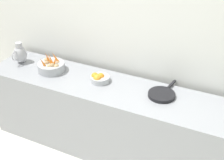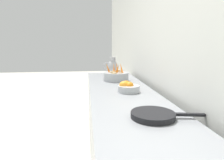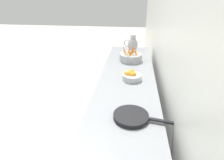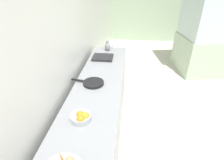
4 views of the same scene
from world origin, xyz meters
TOP-DOWN VIEW (x-y plane):
  - tile_wall_left at (-1.95, 0.63)m, footprint 0.10×9.30m
  - prep_counter at (-1.53, 0.13)m, footprint 0.61×3.37m
  - orange_bowl at (-1.58, -0.29)m, footprint 0.20×0.20m
  - metal_pitcher_short at (-1.56, 1.63)m, footprint 0.15×0.11m
  - counter_sink_basin at (-1.60, 1.24)m, footprint 0.34×0.30m
  - skillet_on_counter at (-1.60, 0.39)m, footprint 0.44×0.27m
  - glass_block_booth at (0.77, 2.83)m, footprint 1.61×1.34m
  - support_column at (1.26, 4.36)m, footprint 0.35×0.35m

SIDE VIEW (x-z plane):
  - prep_counter at x=-1.53m, z-range 0.00..0.87m
  - skillet_on_counter at x=-1.60m, z-range 0.87..0.90m
  - counter_sink_basin at x=-1.60m, z-range 0.87..0.90m
  - orange_bowl at x=-1.58m, z-range 0.86..0.96m
  - metal_pitcher_short at x=-1.56m, z-range 0.86..1.04m
  - glass_block_booth at x=0.77m, z-range -0.01..2.10m
  - tile_wall_left at x=-1.95m, z-range 0.00..3.00m
  - support_column at x=1.26m, z-range 0.00..3.00m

